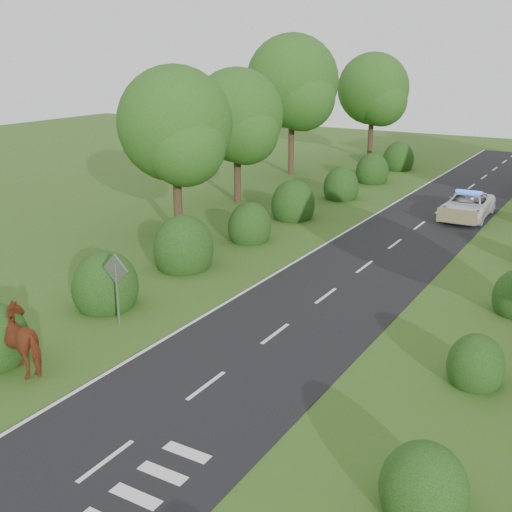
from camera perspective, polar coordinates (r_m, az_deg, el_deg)
The scene contains 11 objects.
ground at distance 18.32m, azimuth -4.46°, elevation -11.47°, with size 120.00×120.00×0.00m, color #3D5F22.
road at distance 30.84m, azimuth 11.64°, elevation 0.59°, with size 6.00×70.00×0.02m, color black.
road_markings at distance 29.51m, azimuth 7.38°, elevation 0.06°, with size 4.96×70.00×0.01m.
hedgerow_left at distance 30.45m, azimuth -2.01°, elevation 2.18°, with size 2.75×50.41×3.00m.
tree_left_a at distance 31.53m, azimuth -7.00°, elevation 11.11°, with size 5.74×5.60×8.38m.
tree_left_b at distance 38.96m, azimuth -1.50°, elevation 12.05°, with size 5.74×5.60×8.07m.
tree_left_c at distance 48.21m, azimuth 3.47°, elevation 14.90°, with size 6.97×6.80×10.22m.
tree_left_d at distance 56.45m, azimuth 10.56°, elevation 14.15°, with size 6.15×6.00×8.89m.
road_sign at distance 21.97m, azimuth -12.32°, elevation -2.00°, with size 1.06×0.08×2.53m.
cow at distance 20.00m, azimuth -19.67°, elevation -7.35°, with size 1.18×2.24×1.59m, color #632D19.
police_van at distance 37.72m, azimuth 18.27°, elevation 4.28°, with size 2.42×5.13×1.55m.
Camera 1 is at (9.29, -13.01, 8.94)m, focal length 45.00 mm.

